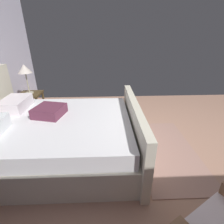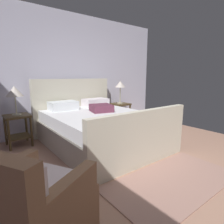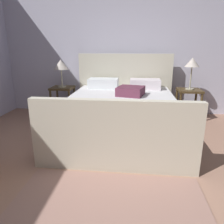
# 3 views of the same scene
# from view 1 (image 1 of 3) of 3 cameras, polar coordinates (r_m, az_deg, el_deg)

# --- Properties ---
(ground_plane) EXTENTS (5.19, 6.23, 0.02)m
(ground_plane) POSITION_cam_1_polar(r_m,az_deg,el_deg) (3.07, 20.04, -11.65)
(ground_plane) COLOR #A77A64
(bed) EXTENTS (1.90, 2.32, 1.26)m
(bed) POSITION_cam_1_polar(r_m,az_deg,el_deg) (2.71, -17.97, -7.38)
(bed) COLOR beige
(bed) RESTS_ON ground
(nightstand_right) EXTENTS (0.44, 0.44, 0.60)m
(nightstand_right) POSITION_cam_1_polar(r_m,az_deg,el_deg) (4.03, -25.46, 3.06)
(nightstand_right) COLOR #4B391F
(nightstand_right) RESTS_ON ground
(table_lamp_right) EXTENTS (0.27, 0.27, 0.59)m
(table_lamp_right) POSITION_cam_1_polar(r_m,az_deg,el_deg) (3.86, -27.36, 12.48)
(table_lamp_right) COLOR #B7B293
(table_lamp_right) RESTS_ON nightstand_right
(area_rug) EXTENTS (1.79, 0.92, 0.01)m
(area_rug) POSITION_cam_1_polar(r_m,az_deg,el_deg) (2.98, 17.72, -12.19)
(area_rug) COLOR #A3796C
(area_rug) RESTS_ON ground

